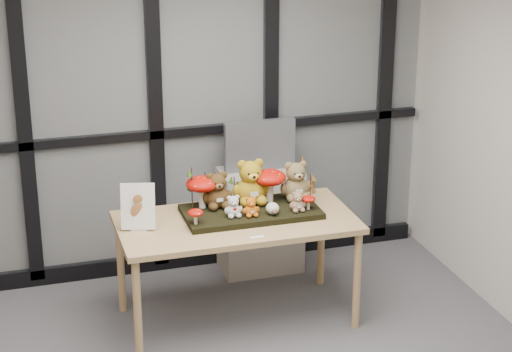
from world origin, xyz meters
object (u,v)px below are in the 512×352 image
object	(u,v)px
mushroom_back_right	(270,184)
mushroom_front_right	(308,202)
bear_brown_medium	(217,188)
sign_holder	(138,209)
mushroom_front_left	(196,216)
cabinet	(260,220)
bear_tan_back	(296,178)
bear_small_yellow	(251,205)
plush_cream_hedgehog	(272,208)
display_table	(236,229)
bear_white_bow	(233,205)
monitor	(260,145)
bear_pooh_yellow	(250,179)
mushroom_back_left	(202,191)
bear_beige_small	(298,200)
diorama_tray	(251,212)

from	to	relation	value
mushroom_back_right	mushroom_front_right	bearing A→B (deg)	-46.02
bear_brown_medium	sign_holder	size ratio (longest dim) A/B	0.87
mushroom_front_left	cabinet	size ratio (longest dim) A/B	0.14
bear_tan_back	mushroom_front_right	size ratio (longest dim) A/B	2.83
bear_small_yellow	plush_cream_hedgehog	bearing A→B (deg)	-5.32
display_table	sign_holder	bearing A→B (deg)	178.39
bear_white_bow	monitor	bearing A→B (deg)	61.66
mushroom_back_right	mushroom_front_left	distance (m)	0.61
bear_pooh_yellow	mushroom_front_left	xyz separation A→B (m)	(-0.43, -0.25, -0.11)
display_table	monitor	distance (m)	0.86
plush_cream_hedgehog	sign_holder	world-z (taller)	sign_holder
mushroom_back_left	sign_holder	world-z (taller)	sign_holder
bear_tan_back	sign_holder	xyz separation A→B (m)	(-1.08, -0.13, -0.04)
bear_brown_medium	bear_white_bow	bearing A→B (deg)	-72.86
bear_small_yellow	cabinet	bearing A→B (deg)	68.81
bear_beige_small	monitor	size ratio (longest dim) A/B	0.28
bear_pooh_yellow	display_table	bearing A→B (deg)	-130.17
bear_pooh_yellow	sign_holder	xyz separation A→B (m)	(-0.77, -0.15, -0.06)
mushroom_front_left	mushroom_back_right	bearing A→B (deg)	22.43
display_table	bear_tan_back	xyz separation A→B (m)	(0.45, 0.15, 0.25)
bear_small_yellow	mushroom_back_right	world-z (taller)	mushroom_back_right
bear_tan_back	mushroom_front_left	distance (m)	0.78
display_table	sign_holder	xyz separation A→B (m)	(-0.63, 0.02, 0.21)
mushroom_back_right	diorama_tray	bearing A→B (deg)	-148.98
bear_tan_back	cabinet	distance (m)	0.75
monitor	display_table	bearing A→B (deg)	-117.95
bear_brown_medium	bear_small_yellow	size ratio (longest dim) A/B	1.84
mushroom_front_right	display_table	bearing A→B (deg)	173.62
diorama_tray	monitor	size ratio (longest dim) A/B	1.70
mushroom_front_left	bear_tan_back	bearing A→B (deg)	17.13
bear_brown_medium	mushroom_back_right	xyz separation A→B (m)	(0.36, -0.01, -0.01)
sign_holder	bear_pooh_yellow	bearing A→B (deg)	26.18
mushroom_back_right	plush_cream_hedgehog	bearing A→B (deg)	-103.15
diorama_tray	bear_tan_back	bearing A→B (deg)	15.65
bear_small_yellow	mushroom_back_left	size ratio (longest dim) A/B	0.61
bear_pooh_yellow	mushroom_back_left	distance (m)	0.33
sign_holder	mushroom_back_right	bearing A→B (deg)	23.54
mushroom_back_right	bear_brown_medium	bearing A→B (deg)	178.48
bear_tan_back	bear_white_bow	world-z (taller)	bear_tan_back
bear_white_bow	mushroom_back_right	bearing A→B (deg)	31.05
bear_brown_medium	sign_holder	distance (m)	0.56
sign_holder	mushroom_front_right	bearing A→B (deg)	11.44
bear_brown_medium	bear_tan_back	size ratio (longest dim) A/B	0.91
mushroom_back_left	cabinet	xyz separation A→B (m)	(0.55, 0.51, -0.48)
bear_tan_back	bear_white_bow	distance (m)	0.51
bear_pooh_yellow	mushroom_back_right	world-z (taller)	bear_pooh_yellow
bear_tan_back	bear_beige_small	bearing A→B (deg)	-105.32
diorama_tray	plush_cream_hedgehog	size ratio (longest dim) A/B	10.31
bear_brown_medium	mushroom_back_left	size ratio (longest dim) A/B	1.13
diorama_tray	sign_holder	xyz separation A→B (m)	(-0.74, -0.03, 0.12)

